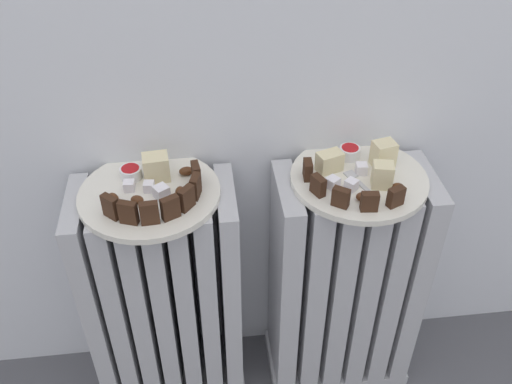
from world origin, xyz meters
TOP-DOWN VIEW (x-y plane):
  - radiator_left at (-0.19, 0.28)m, footprint 0.32×0.18m
  - radiator_right at (0.19, 0.28)m, footprint 0.32×0.18m
  - plate_left at (-0.19, 0.28)m, footprint 0.26×0.26m
  - plate_right at (0.19, 0.28)m, footprint 0.26×0.26m
  - dark_cake_slice_left_0 at (-0.26, 0.22)m, footprint 0.03×0.03m
  - dark_cake_slice_left_1 at (-0.22, 0.20)m, footprint 0.03×0.02m
  - dark_cake_slice_left_2 at (-0.19, 0.19)m, footprint 0.03×0.02m
  - dark_cake_slice_left_3 at (-0.15, 0.20)m, footprint 0.03×0.03m
  - dark_cake_slice_left_4 at (-0.13, 0.22)m, footprint 0.03×0.03m
  - dark_cake_slice_left_5 at (-0.11, 0.26)m, footprint 0.02×0.03m
  - dark_cake_slice_left_6 at (-0.11, 0.29)m, footprint 0.02×0.03m
  - marble_cake_slice_left_0 at (-0.18, 0.32)m, footprint 0.05×0.04m
  - turkish_delight_left_0 at (-0.23, 0.29)m, footprint 0.02×0.02m
  - turkish_delight_left_1 at (-0.19, 0.28)m, footprint 0.02×0.02m
  - turkish_delight_left_2 at (-0.17, 0.26)m, footprint 0.03×0.03m
  - medjool_date_left_0 at (-0.26, 0.26)m, footprint 0.03×0.03m
  - medjool_date_left_1 at (-0.14, 0.26)m, footprint 0.02×0.03m
  - medjool_date_left_2 at (-0.21, 0.25)m, footprint 0.03×0.03m
  - medjool_date_left_3 at (-0.13, 0.32)m, footprint 0.03×0.02m
  - jam_bowl_left at (-0.23, 0.33)m, footprint 0.04×0.04m
  - dark_cake_slice_right_0 at (0.10, 0.29)m, footprint 0.02×0.03m
  - dark_cake_slice_right_1 at (0.11, 0.24)m, footprint 0.03×0.03m
  - dark_cake_slice_right_2 at (0.14, 0.20)m, footprint 0.03×0.03m
  - dark_cake_slice_right_3 at (0.19, 0.18)m, footprint 0.03×0.02m
  - dark_cake_slice_right_4 at (0.23, 0.19)m, footprint 0.03×0.03m
  - marble_cake_slice_right_0 at (0.23, 0.25)m, footprint 0.04×0.04m
  - marble_cake_slice_right_1 at (0.14, 0.31)m, footprint 0.05×0.04m
  - marble_cake_slice_right_2 at (0.25, 0.31)m, footprint 0.05×0.04m
  - turkish_delight_right_0 at (0.14, 0.25)m, footprint 0.03×0.03m
  - turkish_delight_right_1 at (0.17, 0.24)m, footprint 0.03×0.03m
  - turkish_delight_right_2 at (0.20, 0.29)m, footprint 0.02×0.02m
  - medjool_date_right_0 at (0.25, 0.23)m, footprint 0.03×0.02m
  - medjool_date_right_1 at (0.18, 0.21)m, footprint 0.02×0.02m
  - jam_bowl_right at (0.19, 0.34)m, footprint 0.04×0.04m
  - fork at (0.19, 0.26)m, footprint 0.05×0.10m

SIDE VIEW (x-z plane):
  - radiator_right at x=0.19m, z-range 0.00..0.56m
  - radiator_left at x=-0.19m, z-range 0.00..0.56m
  - plate_left at x=-0.19m, z-range 0.57..0.58m
  - plate_right at x=0.19m, z-range 0.57..0.58m
  - fork at x=0.19m, z-range 0.58..0.58m
  - medjool_date_left_2 at x=-0.21m, z-range 0.58..0.59m
  - medjool_date_right_1 at x=0.18m, z-range 0.58..0.59m
  - medjool_date_left_0 at x=-0.26m, z-range 0.58..0.59m
  - medjool_date_left_3 at x=-0.13m, z-range 0.58..0.59m
  - medjool_date_right_0 at x=0.25m, z-range 0.58..0.59m
  - medjool_date_left_1 at x=-0.14m, z-range 0.58..0.60m
  - turkish_delight_left_1 at x=-0.19m, z-range 0.58..0.60m
  - turkish_delight_left_0 at x=-0.23m, z-range 0.58..0.60m
  - turkish_delight_right_1 at x=0.17m, z-range 0.58..0.60m
  - turkish_delight_right_2 at x=0.20m, z-range 0.58..0.60m
  - turkish_delight_right_0 at x=0.14m, z-range 0.58..0.60m
  - turkish_delight_left_2 at x=-0.17m, z-range 0.58..0.60m
  - jam_bowl_left at x=-0.23m, z-range 0.58..0.60m
  - jam_bowl_right at x=0.19m, z-range 0.58..0.60m
  - dark_cake_slice_right_0 at x=0.10m, z-range 0.58..0.61m
  - dark_cake_slice_right_1 at x=0.11m, z-range 0.58..0.61m
  - dark_cake_slice_right_2 at x=0.14m, z-range 0.58..0.61m
  - dark_cake_slice_right_3 at x=0.19m, z-range 0.58..0.61m
  - dark_cake_slice_right_4 at x=0.23m, z-range 0.58..0.61m
  - marble_cake_slice_right_1 at x=0.14m, z-range 0.58..0.62m
  - dark_cake_slice_left_0 at x=-0.26m, z-range 0.58..0.62m
  - dark_cake_slice_left_1 at x=-0.22m, z-range 0.58..0.62m
  - dark_cake_slice_left_2 at x=-0.19m, z-range 0.58..0.62m
  - dark_cake_slice_left_3 at x=-0.15m, z-range 0.58..0.62m
  - dark_cake_slice_left_4 at x=-0.13m, z-range 0.58..0.62m
  - dark_cake_slice_left_5 at x=-0.11m, z-range 0.58..0.62m
  - dark_cake_slice_left_6 at x=-0.11m, z-range 0.58..0.62m
  - marble_cake_slice_right_0 at x=0.23m, z-range 0.58..0.63m
  - marble_cake_slice_left_0 at x=-0.18m, z-range 0.58..0.63m
  - marble_cake_slice_right_2 at x=0.25m, z-range 0.58..0.63m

